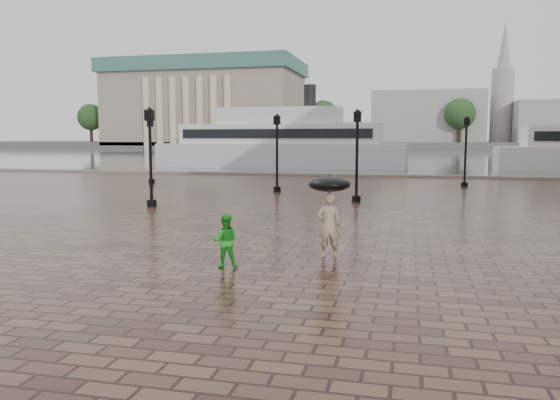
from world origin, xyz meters
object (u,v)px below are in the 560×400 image
(street_lamps, at_px, (282,152))
(child_pedestrian, at_px, (225,241))
(adult_pedestrian, at_px, (329,225))
(ferry_near, at_px, (281,143))

(street_lamps, bearing_deg, child_pedestrian, -81.14)
(street_lamps, relative_size, adult_pedestrian, 12.50)
(street_lamps, height_order, child_pedestrian, street_lamps)
(child_pedestrian, height_order, ferry_near, ferry_near)
(adult_pedestrian, bearing_deg, ferry_near, -89.94)
(adult_pedestrian, xyz_separation_m, ferry_near, (-11.38, 42.74, 1.73))
(child_pedestrian, xyz_separation_m, ferry_near, (-9.11, 44.42, 1.94))
(child_pedestrian, bearing_deg, adult_pedestrian, -157.69)
(adult_pedestrian, xyz_separation_m, child_pedestrian, (-2.28, -1.68, -0.20))
(adult_pedestrian, bearing_deg, child_pedestrian, 21.58)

